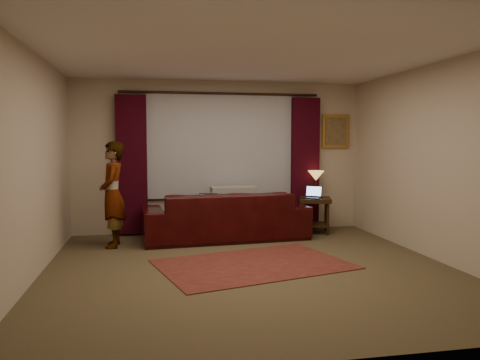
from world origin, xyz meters
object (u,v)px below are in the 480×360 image
Objects in this scene: person at (113,195)px; tiffany_lamp at (316,184)px; laptop_table at (312,192)px; laptop_sofa at (208,201)px; sofa at (225,206)px; end_table at (315,215)px.

tiffany_lamp is at bearing 99.69° from person.
laptop_table is 0.20× the size of person.
laptop_table is (1.81, 0.31, 0.08)m from laptop_sofa.
laptop_sofa is at bearing 26.54° from sofa.
sofa reaches higher than laptop_table.
sofa is at bearing 43.73° from laptop_sofa.
person is at bearing -136.59° from laptop_table.
tiffany_lamp is 0.29× the size of person.
end_table is at bearing -176.94° from sofa.
sofa is 1.62m from end_table.
laptop_table reaches higher than end_table.
laptop_table is (1.51, 0.13, 0.18)m from sofa.
tiffany_lamp reaches higher than laptop_table.
laptop_table is at bearing -179.21° from sofa.
person reaches higher than end_table.
end_table is (1.90, 0.38, -0.33)m from laptop_sofa.
sofa is at bearing -168.01° from tiffany_lamp.
sofa is 0.37m from laptop_sofa.
laptop_sofa is 1.84m from laptop_table.
laptop_table is at bearing 22.78° from laptop_sofa.
end_table is (1.59, 0.20, -0.23)m from sofa.
person is (-3.32, -0.47, 0.48)m from end_table.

